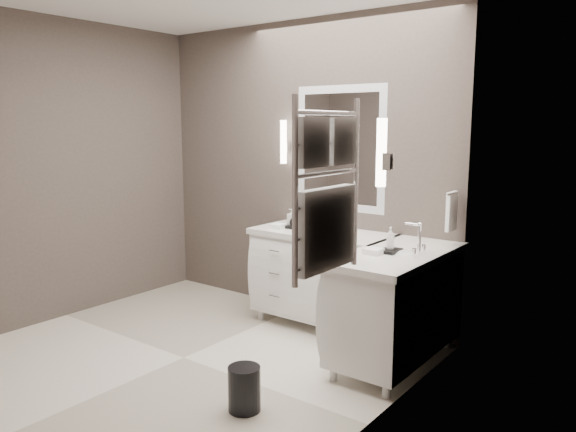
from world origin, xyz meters
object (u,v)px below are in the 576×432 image
Objects in this scene: vanity_back at (322,272)px; waste_bin at (244,389)px; vanity_right at (397,300)px; towel_ladder at (327,199)px.

waste_bin is (0.45, -1.54, -0.34)m from vanity_back.
vanity_back and vanity_right have the same top height.
vanity_right is at bearing -20.38° from vanity_back.
towel_ladder is 3.16× the size of waste_bin.
towel_ladder is (1.10, -1.63, 0.91)m from vanity_back.
vanity_back is 4.35× the size of waste_bin.
vanity_back is at bearing 159.62° from vanity_right.
vanity_back is 0.93m from vanity_right.
vanity_back is 1.38× the size of towel_ladder.
waste_bin is (-0.43, -1.21, -0.34)m from vanity_right.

